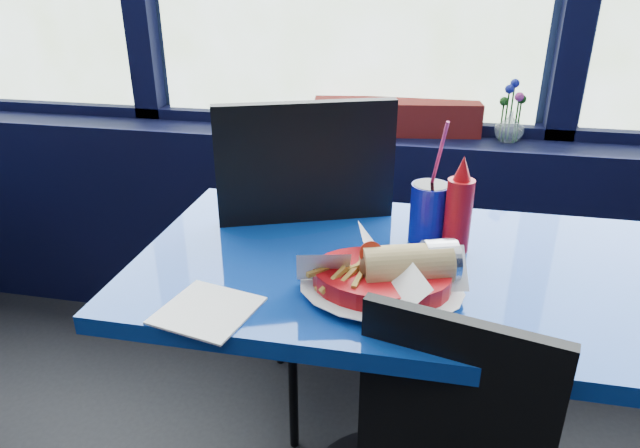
{
  "coord_description": "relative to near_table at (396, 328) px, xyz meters",
  "views": [
    {
      "loc": [
        0.35,
        0.85,
        1.37
      ],
      "look_at": [
        0.12,
        1.98,
        0.84
      ],
      "focal_mm": 32.0,
      "sensor_mm": 36.0,
      "label": 1
    }
  ],
  "objects": [
    {
      "name": "food_basket",
      "position": [
        -0.02,
        -0.14,
        0.22
      ],
      "size": [
        0.31,
        0.31,
        0.11
      ],
      "rotation": [
        0.0,
        0.0,
        -0.11
      ],
      "color": "#B60C12",
      "rests_on": "near_table"
    },
    {
      "name": "soda_cup",
      "position": [
        0.05,
        0.12,
        0.26
      ],
      "size": [
        0.09,
        0.09,
        0.31
      ],
      "rotation": [
        0.0,
        0.0,
        -0.08
      ],
      "color": "#0D118F",
      "rests_on": "near_table"
    },
    {
      "name": "near_table",
      "position": [
        0.0,
        0.0,
        0.0
      ],
      "size": [
        1.2,
        0.7,
        0.75
      ],
      "color": "black",
      "rests_on": "ground"
    },
    {
      "name": "ketchup_bottle",
      "position": [
        0.12,
        0.09,
        0.28
      ],
      "size": [
        0.06,
        0.06,
        0.23
      ],
      "color": "#B60C12",
      "rests_on": "near_table"
    },
    {
      "name": "flower_vase",
      "position": [
        0.3,
        0.87,
        0.3
      ],
      "size": [
        0.13,
        0.13,
        0.21
      ],
      "rotation": [
        0.0,
        0.0,
        0.29
      ],
      "color": "silver",
      "rests_on": "window_sill"
    },
    {
      "name": "napkin",
      "position": [
        -0.35,
        -0.28,
        0.18
      ],
      "size": [
        0.2,
        0.2,
        0.0
      ],
      "primitive_type": "cube",
      "rotation": [
        0.0,
        0.0,
        -0.22
      ],
      "color": "white",
      "rests_on": "near_table"
    },
    {
      "name": "chair_near_back",
      "position": [
        -0.21,
        0.31,
        0.04
      ],
      "size": [
        0.62,
        0.62,
        1.06
      ],
      "rotation": [
        0.0,
        0.0,
        3.51
      ],
      "color": "black",
      "rests_on": "ground"
    },
    {
      "name": "window_sill",
      "position": [
        -0.3,
        0.87,
        -0.17
      ],
      "size": [
        5.0,
        0.26,
        0.8
      ],
      "primitive_type": "cube",
      "color": "black",
      "rests_on": "ground"
    },
    {
      "name": "planter_box",
      "position": [
        -0.09,
        0.9,
        0.29
      ],
      "size": [
        0.61,
        0.24,
        0.12
      ],
      "primitive_type": "cube",
      "rotation": [
        0.0,
        0.0,
        0.15
      ],
      "color": "maroon",
      "rests_on": "window_sill"
    }
  ]
}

